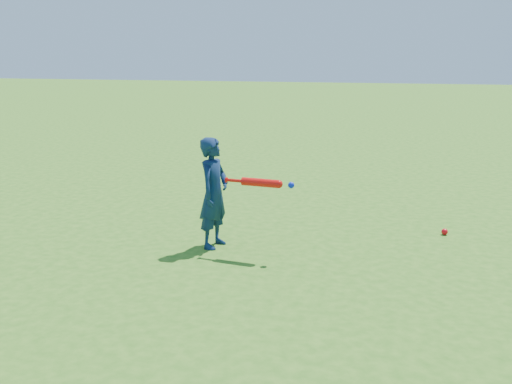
# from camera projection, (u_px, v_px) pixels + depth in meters

# --- Properties ---
(ground) EXTENTS (80.00, 80.00, 0.00)m
(ground) POSITION_uv_depth(u_px,v_px,m) (169.00, 227.00, 7.16)
(ground) COLOR #306718
(ground) RESTS_ON ground
(child) EXTENTS (0.36, 0.49, 1.24)m
(child) POSITION_uv_depth(u_px,v_px,m) (214.00, 193.00, 6.32)
(child) COLOR #0F2246
(child) RESTS_ON ground
(ground_ball_red) EXTENTS (0.08, 0.08, 0.08)m
(ground_ball_red) POSITION_uv_depth(u_px,v_px,m) (445.00, 232.00, 6.86)
(ground_ball_red) COLOR red
(ground_ball_red) RESTS_ON ground
(bat_swing) EXTENTS (0.77, 0.13, 0.09)m
(bat_swing) POSITION_uv_depth(u_px,v_px,m) (263.00, 183.00, 6.03)
(bat_swing) COLOR red
(bat_swing) RESTS_ON ground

